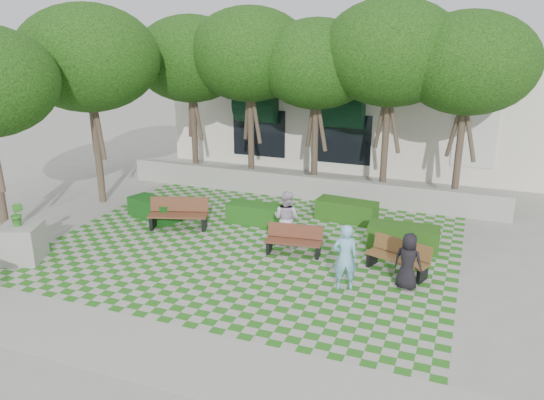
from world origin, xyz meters
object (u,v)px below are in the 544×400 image
at_px(hedge_east, 403,237).
at_px(hedge_midleft, 256,214).
at_px(hedge_midright, 347,211).
at_px(person_white, 286,219).
at_px(person_dark, 408,261).
at_px(hedge_west, 154,209).
at_px(person_blue, 345,257).
at_px(bench_mid, 294,241).
at_px(bench_west, 179,214).
at_px(bench_east, 398,257).
at_px(planter_back, 21,241).

xyz_separation_m(hedge_east, hedge_midleft, (-4.95, 0.42, -0.03)).
distance_m(hedge_midright, person_white, 3.07).
distance_m(hedge_east, person_dark, 2.60).
distance_m(hedge_midright, hedge_west, 6.65).
bearing_deg(person_blue, hedge_midright, -99.05).
relative_size(bench_mid, bench_west, 0.84).
bearing_deg(bench_west, bench_east, -24.49).
bearing_deg(planter_back, hedge_midright, 39.82).
bearing_deg(hedge_midright, hedge_east, -39.36).
bearing_deg(hedge_midright, person_blue, -77.26).
bearing_deg(hedge_midleft, person_white, -41.85).
height_order(hedge_midleft, person_dark, person_dark).
bearing_deg(hedge_east, person_dark, -80.26).
distance_m(hedge_midleft, planter_back, 7.21).
bearing_deg(person_white, bench_east, -178.21).
xyz_separation_m(person_blue, person_white, (-2.32, 2.14, -0.01)).
height_order(hedge_midright, person_blue, person_blue).
bearing_deg(hedge_east, person_blue, -108.28).
distance_m(bench_west, person_white, 3.81).
relative_size(bench_east, hedge_midleft, 0.94).
relative_size(bench_east, bench_mid, 1.06).
distance_m(bench_east, bench_mid, 3.03).
relative_size(bench_mid, hedge_midleft, 0.89).
bearing_deg(planter_back, bench_west, 53.60).
bearing_deg(bench_west, hedge_west, 139.57).
bearing_deg(hedge_midleft, bench_west, -148.50).
bearing_deg(bench_mid, hedge_midleft, 128.74).
distance_m(bench_mid, hedge_midleft, 2.82).
distance_m(hedge_east, hedge_midleft, 4.97).
height_order(bench_west, planter_back, planter_back).
height_order(person_dark, person_white, person_white).
bearing_deg(bench_east, hedge_midright, 144.00).
relative_size(bench_east, person_dark, 1.21).
xyz_separation_m(bench_east, hedge_west, (-8.53, 1.29, -0.09)).
height_order(hedge_east, person_blue, person_blue).
bearing_deg(hedge_midleft, planter_back, -134.12).
bearing_deg(bench_west, bench_mid, -26.71).
bearing_deg(person_blue, hedge_west, -42.14).
relative_size(bench_east, hedge_midright, 0.88).
bearing_deg(bench_east, hedge_midleft, 178.29).
xyz_separation_m(bench_east, bench_mid, (-3.02, 0.15, -0.02)).
relative_size(hedge_midright, hedge_west, 1.04).
distance_m(bench_east, hedge_midright, 4.12).
bearing_deg(person_blue, person_white, -64.50).
xyz_separation_m(bench_east, person_white, (-3.45, 0.68, 0.43)).
height_order(bench_mid, person_white, person_white).
bearing_deg(person_dark, hedge_midright, -46.39).
distance_m(bench_west, person_blue, 6.51).
xyz_separation_m(planter_back, person_white, (6.61, 3.74, 0.28)).
distance_m(planter_back, person_dark, 10.64).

